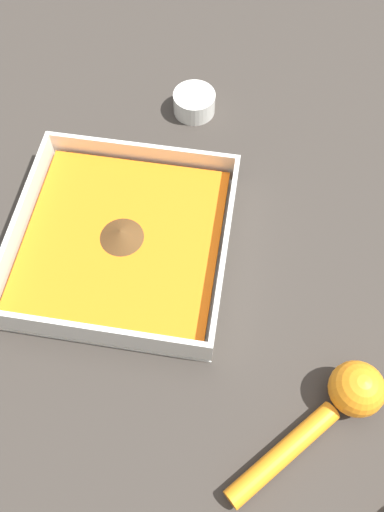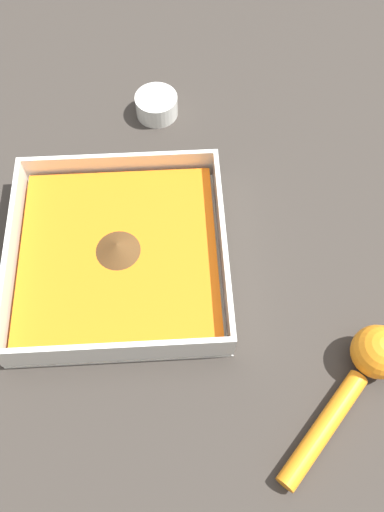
# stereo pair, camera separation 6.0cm
# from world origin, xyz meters

# --- Properties ---
(ground_plane) EXTENTS (4.00, 4.00, 0.00)m
(ground_plane) POSITION_xyz_m (0.00, 0.00, 0.00)
(ground_plane) COLOR #332D28
(square_dish) EXTENTS (0.26, 0.26, 0.05)m
(square_dish) POSITION_xyz_m (0.01, -0.01, 0.02)
(square_dish) COLOR silver
(square_dish) RESTS_ON ground_plane
(spice_bowl) EXTENTS (0.06, 0.06, 0.03)m
(spice_bowl) POSITION_xyz_m (0.26, -0.06, 0.01)
(spice_bowl) COLOR silver
(spice_bowl) RESTS_ON ground_plane
(lemon_squeezer) EXTENTS (0.16, 0.15, 0.06)m
(lemon_squeezer) POSITION_xyz_m (-0.15, -0.27, 0.02)
(lemon_squeezer) COLOR orange
(lemon_squeezer) RESTS_ON ground_plane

